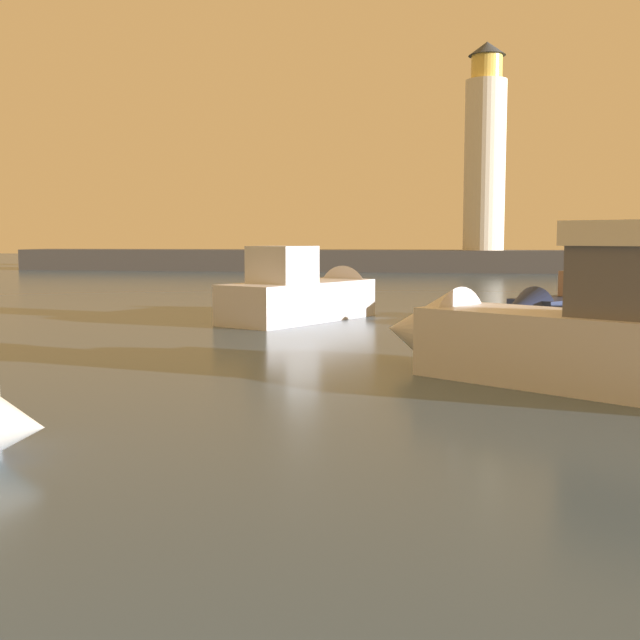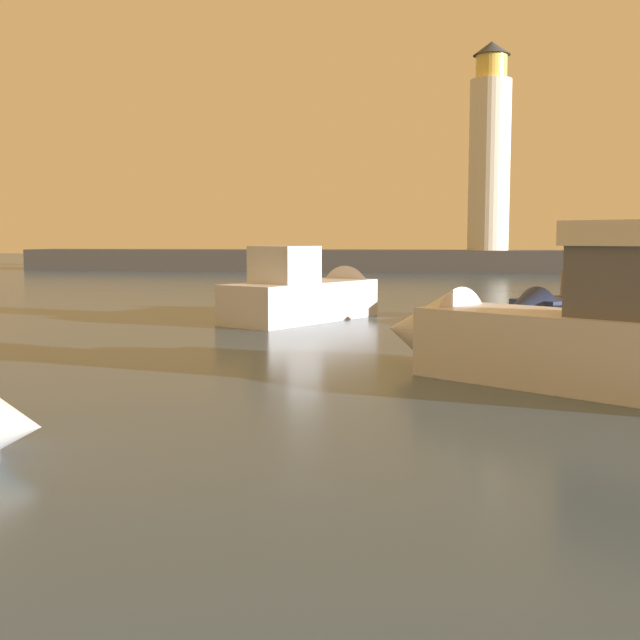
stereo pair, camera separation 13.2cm
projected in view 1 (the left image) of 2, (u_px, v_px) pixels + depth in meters
The scene contains 6 objects.
ground_plane at pixel (403, 304), 37.28m from camera, with size 220.00×220.00×0.00m, color #384C60.
breakwater at pixel (427, 261), 72.69m from camera, with size 76.99×5.66×1.96m, color #423F3D.
lighthouse at pixel (485, 153), 70.91m from camera, with size 3.62×3.62×18.20m.
motorboat_0 at pixel (553, 332), 16.77m from camera, with size 8.55×6.83×3.67m.
motorboat_2 at pixel (562, 308), 28.23m from camera, with size 6.06×6.23×2.23m.
motorboat_5 at pixel (316, 294), 30.52m from camera, with size 5.92×8.55×3.15m.
Camera 1 is at (2.16, -1.13, 3.06)m, focal length 44.94 mm.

